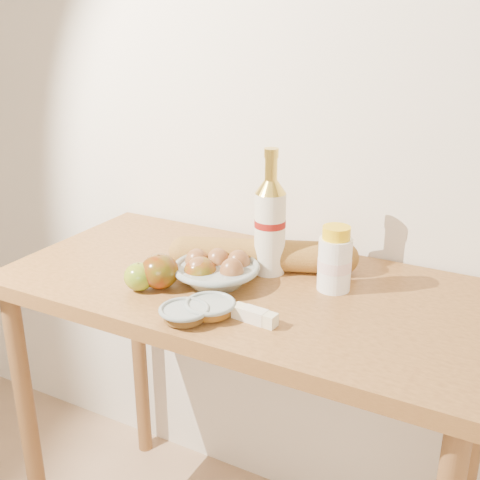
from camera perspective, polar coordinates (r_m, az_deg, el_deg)
name	(u,v)px	position (r m, az deg, el deg)	size (l,w,h in m)	color
back_wall	(304,99)	(1.65, 6.09, 13.12)	(3.50, 0.02, 2.60)	white
table	(246,327)	(1.53, 0.54, -8.21)	(1.20, 0.60, 0.90)	#A87036
bourbon_bottle	(270,224)	(1.48, 2.86, 1.53)	(0.09, 0.09, 0.32)	beige
cream_bottle	(335,261)	(1.42, 8.97, -1.95)	(0.09, 0.09, 0.16)	white
egg_bowl	(216,271)	(1.46, -2.25, -2.93)	(0.28, 0.28, 0.07)	gray
baguette	(263,255)	(1.53, 2.16, -1.42)	(0.48, 0.26, 0.08)	#AB7B34
apple_yellowgreen	(162,274)	(1.44, -7.39, -3.24)	(0.07, 0.07, 0.07)	#A09320
apple_redgreen_front	(160,271)	(1.44, -7.63, -2.97)	(0.10, 0.10, 0.08)	maroon
apple_redgreen_right	(200,271)	(1.44, -3.80, -3.00)	(0.09, 0.09, 0.07)	#98080D
sugar_bowl	(184,313)	(1.30, -5.30, -6.95)	(0.14, 0.14, 0.03)	gray
syrup_bowl	(210,308)	(1.31, -2.85, -6.43)	(0.14, 0.14, 0.03)	gray
butter_stick	(255,316)	(1.29, 1.40, -7.19)	(0.10, 0.04, 0.03)	beige
apple_extra	(139,277)	(1.44, -9.53, -3.44)	(0.07, 0.07, 0.07)	#A09320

